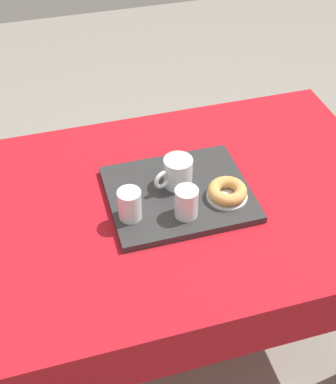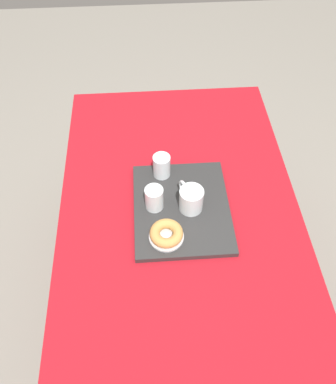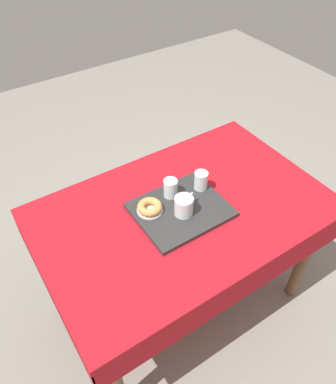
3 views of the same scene
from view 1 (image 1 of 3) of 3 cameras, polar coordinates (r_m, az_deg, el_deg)
ground_plane at (r=2.06m, az=0.33°, el=-15.91°), size 6.00×6.00×0.00m
dining_table at (r=1.55m, az=0.42°, el=-3.45°), size 1.32×0.85×0.74m
serving_tray at (r=1.48m, az=1.19°, el=-0.19°), size 0.40×0.33×0.02m
tea_mug_left at (r=1.46m, az=1.05°, el=2.11°), size 0.12×0.08×0.09m
water_glass_near at (r=1.38m, az=2.04°, el=-1.33°), size 0.06×0.06×0.09m
water_glass_far at (r=1.37m, az=-4.24°, el=-1.54°), size 0.06×0.06×0.09m
donut_plate_left at (r=1.46m, az=6.52°, el=-0.47°), size 0.12×0.12×0.01m
sugar_donut_left at (r=1.44m, az=6.58°, el=0.12°), size 0.11×0.11×0.03m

